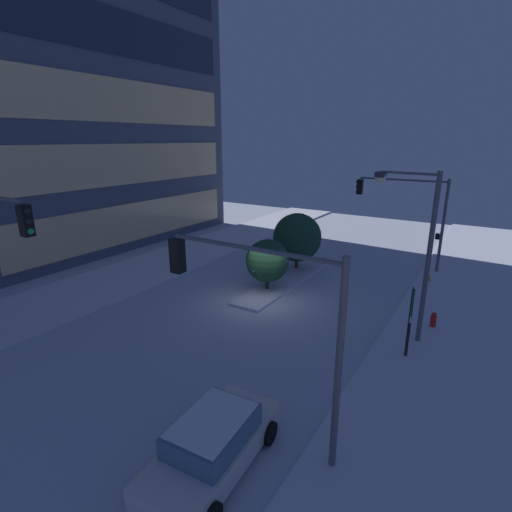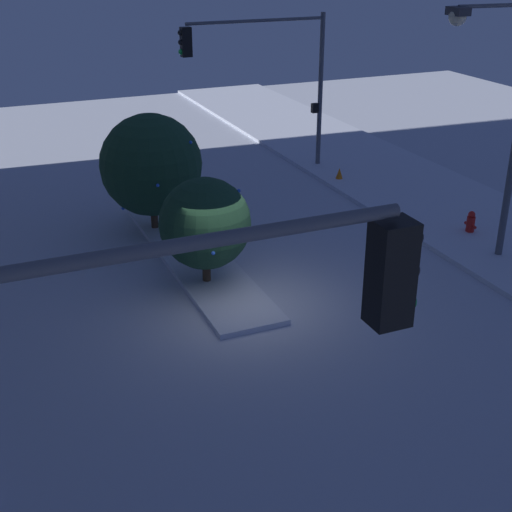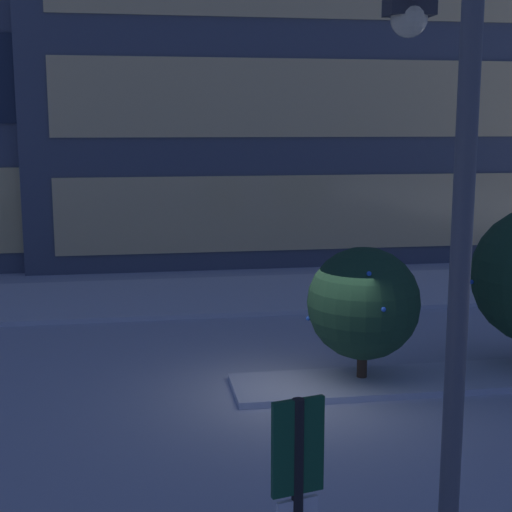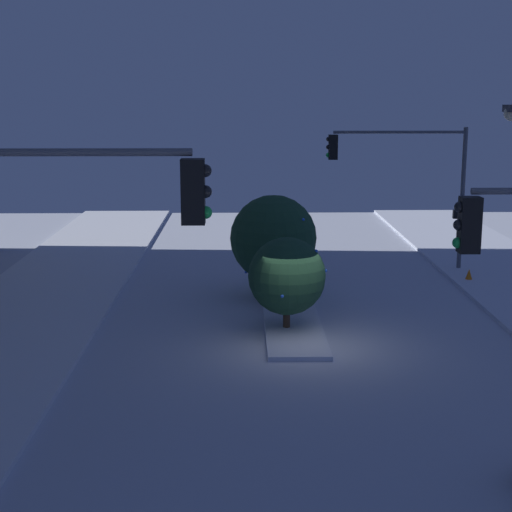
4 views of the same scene
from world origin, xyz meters
name	(u,v)px [view 3 (image 3 of 4)]	position (x,y,z in m)	size (l,w,h in m)	color
ground	(305,394)	(0.00, 0.00, 0.00)	(52.00, 52.00, 0.00)	silver
curb_strip_far	(244,294)	(0.00, 9.00, 0.07)	(52.00, 5.20, 0.14)	silver
median_strip	(439,379)	(3.02, 0.25, 0.07)	(9.00, 1.80, 0.14)	silver
street_lamp_arched	(440,208)	(-0.27, -7.16, 4.67)	(0.61, 2.54, 7.12)	#565960
parking_info_sign	(297,499)	(-1.86, -7.69, 1.86)	(0.55, 0.19, 2.90)	black
decorated_tree_median	(364,303)	(1.35, 0.48, 1.77)	(2.40, 2.45, 2.97)	#473323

